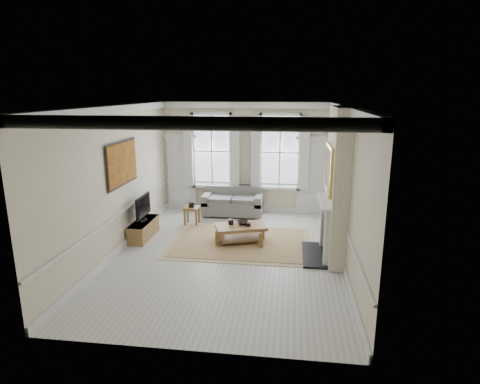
# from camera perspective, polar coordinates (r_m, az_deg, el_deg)

# --- Properties ---
(floor) EXTENTS (7.20, 7.20, 0.00)m
(floor) POSITION_cam_1_polar(r_m,az_deg,el_deg) (9.46, -1.73, -8.88)
(floor) COLOR #B7B5AD
(floor) RESTS_ON ground
(ceiling) EXTENTS (7.20, 7.20, 0.00)m
(ceiling) POSITION_cam_1_polar(r_m,az_deg,el_deg) (8.72, -1.90, 12.16)
(ceiling) COLOR white
(ceiling) RESTS_ON back_wall
(back_wall) EXTENTS (5.20, 0.00, 5.20)m
(back_wall) POSITION_cam_1_polar(r_m,az_deg,el_deg) (12.44, 0.82, 4.88)
(back_wall) COLOR beige
(back_wall) RESTS_ON floor
(left_wall) EXTENTS (0.00, 7.20, 7.20)m
(left_wall) POSITION_cam_1_polar(r_m,az_deg,el_deg) (9.69, -17.18, 1.59)
(left_wall) COLOR beige
(left_wall) RESTS_ON floor
(right_wall) EXTENTS (0.00, 7.20, 7.20)m
(right_wall) POSITION_cam_1_polar(r_m,az_deg,el_deg) (8.91, 14.93, 0.68)
(right_wall) COLOR beige
(right_wall) RESTS_ON floor
(window_left) EXTENTS (1.26, 0.20, 2.20)m
(window_left) POSITION_cam_1_polar(r_m,az_deg,el_deg) (12.52, -4.01, 5.83)
(window_left) COLOR #B2BCC6
(window_left) RESTS_ON back_wall
(window_right) EXTENTS (1.26, 0.20, 2.20)m
(window_right) POSITION_cam_1_polar(r_m,az_deg,el_deg) (12.29, 5.69, 5.64)
(window_right) COLOR #B2BCC6
(window_right) RESTS_ON back_wall
(door_left) EXTENTS (0.90, 0.08, 2.30)m
(door_left) POSITION_cam_1_polar(r_m,az_deg,el_deg) (12.89, -8.31, 2.58)
(door_left) COLOR silver
(door_left) RESTS_ON floor
(door_right) EXTENTS (0.90, 0.08, 2.30)m
(door_right) POSITION_cam_1_polar(r_m,az_deg,el_deg) (12.44, 10.22, 2.08)
(door_right) COLOR silver
(door_right) RESTS_ON floor
(painting) EXTENTS (0.05, 1.66, 1.06)m
(painting) POSITION_cam_1_polar(r_m,az_deg,el_deg) (9.88, -16.41, 3.94)
(painting) COLOR #A8701C
(painting) RESTS_ON left_wall
(chimney_breast) EXTENTS (0.35, 1.70, 3.38)m
(chimney_breast) POSITION_cam_1_polar(r_m,az_deg,el_deg) (9.08, 13.68, 1.01)
(chimney_breast) COLOR beige
(chimney_breast) RESTS_ON floor
(hearth) EXTENTS (0.55, 1.50, 0.05)m
(hearth) POSITION_cam_1_polar(r_m,az_deg,el_deg) (9.55, 10.53, -8.74)
(hearth) COLOR black
(hearth) RESTS_ON floor
(fireplace) EXTENTS (0.21, 1.45, 1.33)m
(fireplace) POSITION_cam_1_polar(r_m,az_deg,el_deg) (9.32, 11.96, -4.75)
(fireplace) COLOR silver
(fireplace) RESTS_ON floor
(mirror) EXTENTS (0.06, 1.26, 1.06)m
(mirror) POSITION_cam_1_polar(r_m,az_deg,el_deg) (8.99, 12.45, 3.23)
(mirror) COLOR gold
(mirror) RESTS_ON chimney_breast
(sofa) EXTENTS (1.79, 0.87, 0.85)m
(sofa) POSITION_cam_1_polar(r_m,az_deg,el_deg) (12.30, -0.99, -1.65)
(sofa) COLOR #5F5F5C
(sofa) RESTS_ON floor
(side_table) EXTENTS (0.42, 0.42, 0.50)m
(side_table) POSITION_cam_1_polar(r_m,az_deg,el_deg) (11.51, -6.87, -2.65)
(side_table) COLOR brown
(side_table) RESTS_ON floor
(rug) EXTENTS (3.50, 2.60, 0.02)m
(rug) POSITION_cam_1_polar(r_m,az_deg,el_deg) (10.16, 0.08, -7.16)
(rug) COLOR #A98257
(rug) RESTS_ON floor
(coffee_table) EXTENTS (1.39, 1.08, 0.46)m
(coffee_table) POSITION_cam_1_polar(r_m,az_deg,el_deg) (10.03, 0.08, -5.20)
(coffee_table) COLOR brown
(coffee_table) RESTS_ON rug
(ceramic_pot_a) EXTENTS (0.13, 0.13, 0.13)m
(ceramic_pot_a) POSITION_cam_1_polar(r_m,az_deg,el_deg) (10.06, -1.30, -4.26)
(ceramic_pot_a) COLOR black
(ceramic_pot_a) RESTS_ON coffee_table
(ceramic_pot_b) EXTENTS (0.12, 0.12, 0.09)m
(ceramic_pot_b) POSITION_cam_1_polar(r_m,az_deg,el_deg) (9.92, 1.19, -4.67)
(ceramic_pot_b) COLOR black
(ceramic_pot_b) RESTS_ON coffee_table
(bowl) EXTENTS (0.39, 0.39, 0.07)m
(bowl) POSITION_cam_1_polar(r_m,az_deg,el_deg) (10.08, 0.43, -4.40)
(bowl) COLOR black
(bowl) RESTS_ON coffee_table
(tv_stand) EXTENTS (0.41, 1.26, 0.45)m
(tv_stand) POSITION_cam_1_polar(r_m,az_deg,el_deg) (10.72, -13.54, -5.19)
(tv_stand) COLOR brown
(tv_stand) RESTS_ON floor
(tv) EXTENTS (0.08, 0.90, 0.68)m
(tv) POSITION_cam_1_polar(r_m,az_deg,el_deg) (10.52, -13.61, -2.01)
(tv) COLOR black
(tv) RESTS_ON tv_stand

